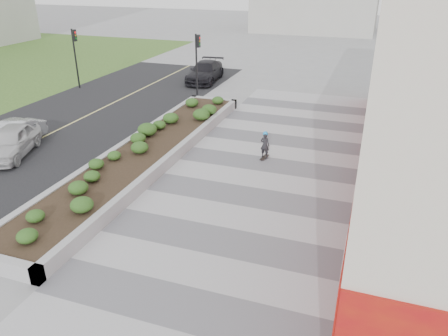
% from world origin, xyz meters
% --- Properties ---
extents(ground, '(160.00, 160.00, 0.00)m').
position_xyz_m(ground, '(0.00, 0.00, 0.00)').
color(ground, gray).
rests_on(ground, ground).
extents(walkway, '(8.00, 36.00, 0.01)m').
position_xyz_m(walkway, '(0.00, 3.00, 0.01)').
color(walkway, '#A8A8AD').
rests_on(walkway, ground).
extents(planter, '(3.00, 18.00, 0.90)m').
position_xyz_m(planter, '(-5.50, 7.00, 0.42)').
color(planter, '#9E9EA0').
rests_on(planter, ground).
extents(street, '(10.00, 40.00, 0.00)m').
position_xyz_m(street, '(-12.00, 7.00, 0.00)').
color(street, black).
rests_on(street, ground).
extents(traffic_signal_near, '(0.33, 0.28, 4.20)m').
position_xyz_m(traffic_signal_near, '(-7.23, 17.50, 2.76)').
color(traffic_signal_near, black).
rests_on(traffic_signal_near, ground).
extents(traffic_signal_far, '(0.33, 0.28, 4.20)m').
position_xyz_m(traffic_signal_far, '(-16.43, 17.00, 2.76)').
color(traffic_signal_far, black).
rests_on(traffic_signal_far, ground).
extents(manhole_cover, '(0.44, 0.44, 0.01)m').
position_xyz_m(manhole_cover, '(0.50, 3.00, 0.00)').
color(manhole_cover, '#595654').
rests_on(manhole_cover, ground).
extents(skateboarder, '(0.47, 0.74, 1.34)m').
position_xyz_m(skateboarder, '(-0.33, 8.83, 0.68)').
color(skateboarder, beige).
rests_on(skateboarder, ground).
extents(car_white, '(2.94, 4.39, 1.39)m').
position_xyz_m(car_white, '(-11.67, 5.27, 0.69)').
color(car_white, silver).
rests_on(car_white, ground).
extents(car_silver, '(1.42, 3.71, 1.21)m').
position_xyz_m(car_silver, '(-12.55, 6.20, 0.60)').
color(car_silver, '#B7BAC0').
rests_on(car_silver, ground).
extents(car_dark, '(2.56, 5.27, 1.48)m').
position_xyz_m(car_dark, '(-8.50, 22.00, 0.74)').
color(car_dark, black).
rests_on(car_dark, ground).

